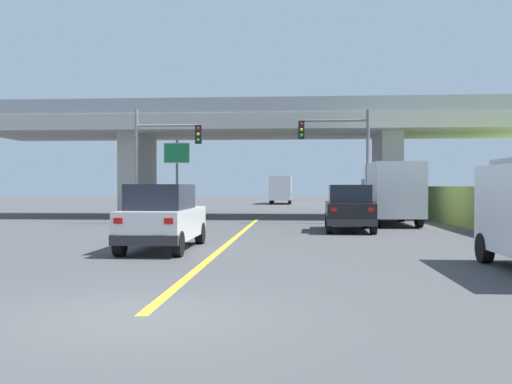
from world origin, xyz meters
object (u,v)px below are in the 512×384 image
at_px(highway_sign, 177,161).
at_px(traffic_signal_nearside, 345,150).
at_px(suv_lead, 163,217).
at_px(semi_truck_distant, 281,189).
at_px(box_truck, 391,193).
at_px(traffic_signal_farside, 158,152).
at_px(suv_crossing, 349,208).

bearing_deg(highway_sign, traffic_signal_nearside, -19.48).
xyz_separation_m(suv_lead, semi_truck_distant, (2.29, 46.87, 0.60)).
distance_m(box_truck, traffic_signal_nearside, 3.29).
xyz_separation_m(suv_lead, traffic_signal_farside, (-3.13, 12.22, 2.73)).
xyz_separation_m(suv_lead, highway_sign, (-3.02, 16.46, 2.44)).
height_order(traffic_signal_nearside, traffic_signal_farside, traffic_signal_farside).
distance_m(traffic_signal_nearside, semi_truck_distant, 34.16).
distance_m(suv_lead, box_truck, 15.25).
height_order(suv_lead, suv_crossing, same).
bearing_deg(traffic_signal_farside, suv_lead, -75.65).
distance_m(suv_crossing, semi_truck_distant, 39.04).
distance_m(suv_crossing, traffic_signal_farside, 10.74).
bearing_deg(suv_crossing, box_truck, 61.61).
bearing_deg(traffic_signal_farside, traffic_signal_nearside, 4.90).
distance_m(suv_lead, highway_sign, 16.91).
relative_size(suv_crossing, traffic_signal_farside, 0.82).
distance_m(traffic_signal_farside, highway_sign, 4.24).
relative_size(box_truck, traffic_signal_nearside, 1.15).
distance_m(suv_crossing, highway_sign, 12.85).
relative_size(suv_lead, box_truck, 0.71).
height_order(traffic_signal_farside, highway_sign, traffic_signal_farside).
xyz_separation_m(box_truck, highway_sign, (-11.91, 4.09, 1.82)).
bearing_deg(box_truck, semi_truck_distant, 100.85).
distance_m(suv_lead, traffic_signal_farside, 12.91).
relative_size(box_truck, semi_truck_distant, 0.91).
height_order(box_truck, highway_sign, highway_sign).
height_order(traffic_signal_nearside, semi_truck_distant, traffic_signal_nearside).
bearing_deg(semi_truck_distant, traffic_signal_farside, -98.88).
bearing_deg(traffic_signal_nearside, highway_sign, 160.52).
xyz_separation_m(suv_crossing, traffic_signal_nearside, (0.21, 5.01, 2.86)).
height_order(box_truck, traffic_signal_farside, traffic_signal_farside).
relative_size(box_truck, highway_sign, 1.45).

